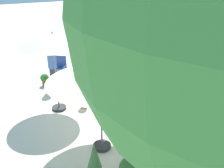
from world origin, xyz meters
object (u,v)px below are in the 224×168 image
at_px(cafe_table_0, 117,88).
at_px(patio_chair_1, 60,67).
at_px(cafe_table_1, 169,121).
at_px(potted_plant_1, 106,61).
at_px(potted_plant_4, 132,67).
at_px(patio_chair_0, 82,74).
at_px(standing_person, 53,67).
at_px(patio_umbrella_0, 101,74).
at_px(patio_chair_2, 95,65).
at_px(potted_plant_7, 94,160).
at_px(potted_plant_2, 45,79).
at_px(potted_plant_3, 152,101).
at_px(patio_umbrella_1, 53,40).
at_px(potted_plant_0, 204,105).
at_px(potted_plant_6, 84,100).

distance_m(cafe_table_0, patio_chair_1, 2.90).
bearing_deg(cafe_table_1, potted_plant_1, 167.08).
distance_m(cafe_table_1, patio_chair_1, 5.23).
height_order(cafe_table_1, potted_plant_4, potted_plant_4).
relative_size(patio_chair_0, standing_person, 0.56).
height_order(patio_umbrella_0, patio_chair_2, patio_umbrella_0).
distance_m(patio_chair_1, potted_plant_7, 5.57).
xyz_separation_m(patio_chair_1, standing_person, (0.69, -0.51, 0.32)).
bearing_deg(potted_plant_2, cafe_table_1, 19.83).
xyz_separation_m(potted_plant_2, potted_plant_3, (3.56, 2.25, 0.10)).
height_order(patio_umbrella_1, potted_plant_3, patio_umbrella_1).
bearing_deg(potted_plant_7, patio_umbrella_0, 143.42).
bearing_deg(potted_plant_7, standing_person, 171.21).
bearing_deg(potted_plant_3, potted_plant_4, 158.29).
bearing_deg(potted_plant_7, potted_plant_1, 148.86).
xyz_separation_m(cafe_table_0, potted_plant_7, (2.68, -2.15, -0.02)).
bearing_deg(potted_plant_0, cafe_table_0, -141.18).
relative_size(patio_umbrella_1, potted_plant_1, 5.24).
distance_m(patio_chair_0, potted_plant_3, 2.91).
bearing_deg(patio_chair_1, cafe_table_0, 18.36).
height_order(cafe_table_0, potted_plant_2, cafe_table_0).
distance_m(potted_plant_1, potted_plant_3, 4.31).
xyz_separation_m(potted_plant_4, standing_person, (-0.58, -3.05, 0.39)).
bearing_deg(standing_person, patio_chair_0, 61.99).
bearing_deg(standing_person, potted_plant_7, -8.79).
height_order(potted_plant_1, potted_plant_3, potted_plant_3).
bearing_deg(standing_person, potted_plant_3, 32.60).
height_order(patio_umbrella_1, patio_chair_1, patio_umbrella_1).
height_order(cafe_table_1, potted_plant_6, cafe_table_1).
bearing_deg(potted_plant_4, standing_person, -100.69).
xyz_separation_m(patio_chair_0, standing_person, (-0.48, -0.90, 0.31)).
distance_m(potted_plant_7, standing_person, 4.82).
distance_m(cafe_table_1, patio_chair_0, 4.02).
height_order(patio_umbrella_0, cafe_table_0, patio_umbrella_0).
xyz_separation_m(potted_plant_1, potted_plant_4, (1.65, 0.27, 0.20)).
xyz_separation_m(patio_chair_1, potted_plant_2, (0.29, -0.74, -0.26)).
height_order(patio_chair_2, potted_plant_2, patio_chair_2).
xyz_separation_m(patio_chair_2, potted_plant_3, (3.37, 0.22, -0.16)).
relative_size(patio_umbrella_0, potted_plant_6, 4.71).
height_order(patio_chair_0, potted_plant_4, patio_chair_0).
relative_size(patio_chair_0, potted_plant_6, 1.81).
bearing_deg(potted_plant_2, potted_plant_3, 32.31).
bearing_deg(potted_plant_7, patio_chair_0, 159.08).
bearing_deg(cafe_table_1, potted_plant_6, -154.92).
bearing_deg(patio_chair_2, potted_plant_4, 57.66).
bearing_deg(potted_plant_4, potted_plant_7, -42.23).
height_order(potted_plant_0, potted_plant_1, potted_plant_0).
relative_size(potted_plant_6, potted_plant_7, 0.58).
bearing_deg(potted_plant_7, cafe_table_1, 97.52).
bearing_deg(potted_plant_4, potted_plant_2, -106.58).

